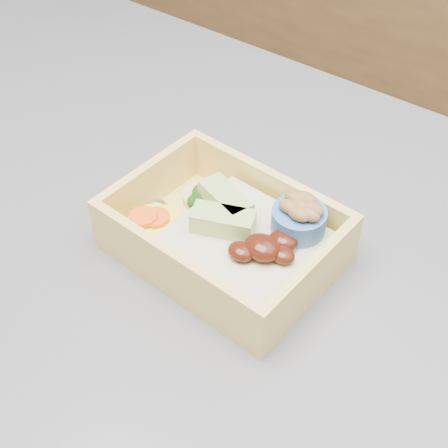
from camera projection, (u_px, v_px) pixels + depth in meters
The scene contains 1 object.
bento_box at pixel (231, 236), 0.46m from camera, with size 0.17×0.12×0.06m.
Camera 1 is at (0.27, -0.21, 1.27)m, focal length 50.00 mm.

